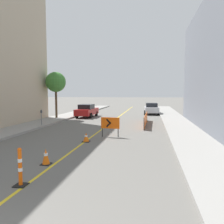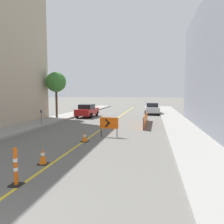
{
  "view_description": "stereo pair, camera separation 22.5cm",
  "coord_description": "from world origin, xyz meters",
  "px_view_note": "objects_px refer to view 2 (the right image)",
  "views": [
    {
      "loc": [
        3.94,
        -2.18,
        2.96
      ],
      "look_at": [
        -0.03,
        19.99,
        1.0
      ],
      "focal_mm": 35.0,
      "sensor_mm": 36.0,
      "label": 1
    },
    {
      "loc": [
        4.16,
        -2.14,
        2.96
      ],
      "look_at": [
        -0.03,
        19.99,
        1.0
      ],
      "focal_mm": 35.0,
      "sensor_mm": 36.0,
      "label": 2
    }
  ],
  "objects_px": {
    "traffic_cone_second": "(43,156)",
    "parked_car_curb_mid": "(152,109)",
    "delineator_post_front": "(16,169)",
    "street_tree_left_near": "(56,82)",
    "arrow_barricade_primary": "(109,124)",
    "parking_meter_near_curb": "(41,114)",
    "parked_car_curb_near": "(87,111)",
    "traffic_cone_third": "(85,137)"
  },
  "relations": [
    {
      "from": "arrow_barricade_primary",
      "to": "parked_car_curb_near",
      "type": "distance_m",
      "value": 12.6
    },
    {
      "from": "traffic_cone_third",
      "to": "street_tree_left_near",
      "type": "height_order",
      "value": "street_tree_left_near"
    },
    {
      "from": "delineator_post_front",
      "to": "parked_car_curb_near",
      "type": "height_order",
      "value": "parked_car_curb_near"
    },
    {
      "from": "traffic_cone_second",
      "to": "street_tree_left_near",
      "type": "bearing_deg",
      "value": 112.87
    },
    {
      "from": "arrow_barricade_primary",
      "to": "parking_meter_near_curb",
      "type": "distance_m",
      "value": 7.44
    },
    {
      "from": "delineator_post_front",
      "to": "street_tree_left_near",
      "type": "xyz_separation_m",
      "value": [
        -6.44,
        16.91,
        3.61
      ]
    },
    {
      "from": "parked_car_curb_near",
      "to": "parking_meter_near_curb",
      "type": "relative_size",
      "value": 3.27
    },
    {
      "from": "parked_car_curb_near",
      "to": "traffic_cone_second",
      "type": "bearing_deg",
      "value": -76.75
    },
    {
      "from": "traffic_cone_third",
      "to": "parked_car_curb_near",
      "type": "height_order",
      "value": "parked_car_curb_near"
    },
    {
      "from": "delineator_post_front",
      "to": "parked_car_curb_mid",
      "type": "distance_m",
      "value": 25.14
    },
    {
      "from": "traffic_cone_second",
      "to": "delineator_post_front",
      "type": "bearing_deg",
      "value": -84.67
    },
    {
      "from": "parked_car_curb_mid",
      "to": "traffic_cone_third",
      "type": "bearing_deg",
      "value": -105.38
    },
    {
      "from": "traffic_cone_third",
      "to": "arrow_barricade_primary",
      "type": "relative_size",
      "value": 0.43
    },
    {
      "from": "delineator_post_front",
      "to": "street_tree_left_near",
      "type": "relative_size",
      "value": 0.24
    },
    {
      "from": "street_tree_left_near",
      "to": "parked_car_curb_mid",
      "type": "bearing_deg",
      "value": 36.71
    },
    {
      "from": "traffic_cone_third",
      "to": "street_tree_left_near",
      "type": "xyz_separation_m",
      "value": [
        -6.65,
        10.44,
        3.87
      ]
    },
    {
      "from": "traffic_cone_third",
      "to": "delineator_post_front",
      "type": "relative_size",
      "value": 0.46
    },
    {
      "from": "traffic_cone_third",
      "to": "parked_car_curb_mid",
      "type": "height_order",
      "value": "parked_car_curb_mid"
    },
    {
      "from": "parked_car_curb_near",
      "to": "street_tree_left_near",
      "type": "relative_size",
      "value": 0.85
    },
    {
      "from": "traffic_cone_third",
      "to": "delineator_post_front",
      "type": "xyz_separation_m",
      "value": [
        -0.21,
        -6.47,
        0.26
      ]
    },
    {
      "from": "traffic_cone_third",
      "to": "parking_meter_near_curb",
      "type": "relative_size",
      "value": 0.43
    },
    {
      "from": "delineator_post_front",
      "to": "parked_car_curb_near",
      "type": "xyz_separation_m",
      "value": [
        -3.71,
        19.69,
        0.26
      ]
    },
    {
      "from": "parked_car_curb_mid",
      "to": "street_tree_left_near",
      "type": "height_order",
      "value": "street_tree_left_near"
    },
    {
      "from": "traffic_cone_second",
      "to": "traffic_cone_third",
      "type": "bearing_deg",
      "value": 84.67
    },
    {
      "from": "traffic_cone_second",
      "to": "parked_car_curb_mid",
      "type": "relative_size",
      "value": 0.15
    },
    {
      "from": "arrow_barricade_primary",
      "to": "parked_car_curb_near",
      "type": "height_order",
      "value": "parked_car_curb_near"
    },
    {
      "from": "parked_car_curb_mid",
      "to": "street_tree_left_near",
      "type": "relative_size",
      "value": 0.86
    },
    {
      "from": "traffic_cone_second",
      "to": "parking_meter_near_curb",
      "type": "height_order",
      "value": "parking_meter_near_curb"
    },
    {
      "from": "traffic_cone_third",
      "to": "street_tree_left_near",
      "type": "bearing_deg",
      "value": 122.51
    },
    {
      "from": "traffic_cone_third",
      "to": "parked_car_curb_near",
      "type": "bearing_deg",
      "value": 106.51
    },
    {
      "from": "parking_meter_near_curb",
      "to": "street_tree_left_near",
      "type": "xyz_separation_m",
      "value": [
        -1.12,
        5.52,
        3.03
      ]
    },
    {
      "from": "arrow_barricade_primary",
      "to": "street_tree_left_near",
      "type": "relative_size",
      "value": 0.26
    },
    {
      "from": "traffic_cone_third",
      "to": "street_tree_left_near",
      "type": "relative_size",
      "value": 0.11
    },
    {
      "from": "traffic_cone_second",
      "to": "street_tree_left_near",
      "type": "relative_size",
      "value": 0.13
    },
    {
      "from": "traffic_cone_third",
      "to": "parking_meter_near_curb",
      "type": "distance_m",
      "value": 7.45
    },
    {
      "from": "parked_car_curb_mid",
      "to": "street_tree_left_near",
      "type": "distance_m",
      "value": 13.62
    },
    {
      "from": "traffic_cone_second",
      "to": "street_tree_left_near",
      "type": "height_order",
      "value": "street_tree_left_near"
    },
    {
      "from": "traffic_cone_second",
      "to": "parked_car_curb_mid",
      "type": "xyz_separation_m",
      "value": [
        4.34,
        22.7,
        0.47
      ]
    },
    {
      "from": "traffic_cone_second",
      "to": "parked_car_curb_mid",
      "type": "distance_m",
      "value": 23.11
    },
    {
      "from": "delineator_post_front",
      "to": "street_tree_left_near",
      "type": "bearing_deg",
      "value": 110.85
    },
    {
      "from": "traffic_cone_second",
      "to": "parked_car_curb_mid",
      "type": "height_order",
      "value": "parked_car_curb_mid"
    },
    {
      "from": "arrow_barricade_primary",
      "to": "parking_meter_near_curb",
      "type": "relative_size",
      "value": 1.0
    }
  ]
}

